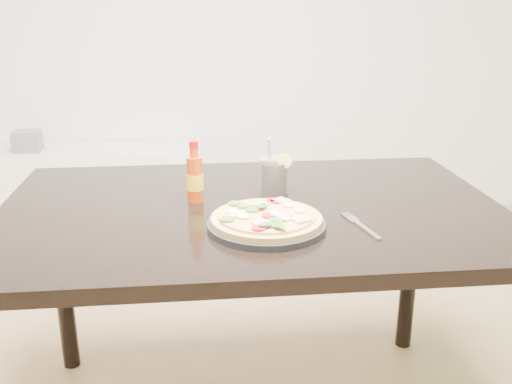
{
  "coord_description": "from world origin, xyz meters",
  "views": [
    {
      "loc": [
        -0.11,
        -1.15,
        1.29
      ],
      "look_at": [
        0.03,
        0.23,
        0.83
      ],
      "focal_mm": 40.0,
      "sensor_mm": 36.0,
      "label": 1
    }
  ],
  "objects": [
    {
      "name": "pizza",
      "position": [
        0.06,
        0.18,
        0.78
      ],
      "size": [
        0.28,
        0.28,
        0.03
      ],
      "color": "tan",
      "rests_on": "plate"
    },
    {
      "name": "media_console",
      "position": [
        -0.8,
        2.07,
        0.25
      ],
      "size": [
        1.4,
        0.34,
        0.5
      ],
      "primitive_type": "cube",
      "color": "white",
      "rests_on": "ground"
    },
    {
      "name": "hot_sauce_bottle",
      "position": [
        -0.12,
        0.4,
        0.82
      ],
      "size": [
        0.06,
        0.06,
        0.18
      ],
      "rotation": [
        0.0,
        0.0,
        -0.37
      ],
      "color": "#C8400B",
      "rests_on": "dining_table"
    },
    {
      "name": "dining_table",
      "position": [
        0.03,
        0.35,
        0.67
      ],
      "size": [
        1.4,
        0.9,
        0.75
      ],
      "color": "black",
      "rests_on": "ground"
    },
    {
      "name": "cola_cup",
      "position": [
        0.11,
        0.44,
        0.8
      ],
      "size": [
        0.09,
        0.08,
        0.17
      ],
      "rotation": [
        0.0,
        0.0,
        0.05
      ],
      "color": "black",
      "rests_on": "dining_table"
    },
    {
      "name": "cd_stack",
      "position": [
        -1.05,
        2.05,
        0.56
      ],
      "size": [
        0.14,
        0.12,
        0.11
      ],
      "color": "slate",
      "rests_on": "media_console"
    },
    {
      "name": "fork",
      "position": [
        0.29,
        0.17,
        0.75
      ],
      "size": [
        0.06,
        0.19,
        0.0
      ],
      "rotation": [
        0.0,
        0.0,
        0.22
      ],
      "color": "silver",
      "rests_on": "dining_table"
    },
    {
      "name": "plate",
      "position": [
        0.06,
        0.18,
        0.76
      ],
      "size": [
        0.3,
        0.3,
        0.02
      ],
      "primitive_type": "cylinder",
      "color": "black",
      "rests_on": "dining_table"
    }
  ]
}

